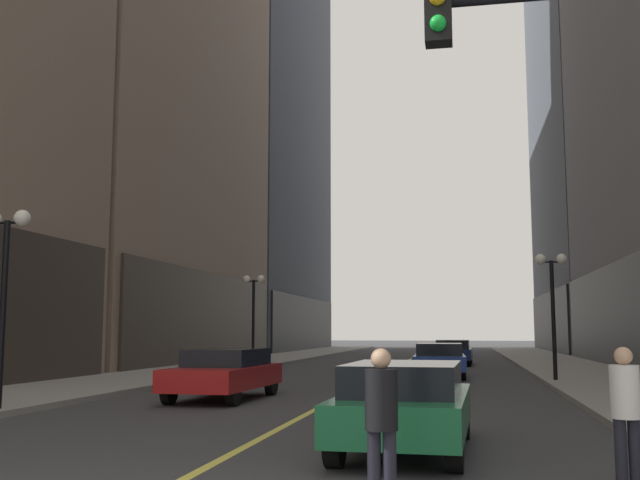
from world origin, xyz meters
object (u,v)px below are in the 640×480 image
at_px(car_green, 405,403).
at_px(street_lamp_left_far, 253,300).
at_px(car_navy, 453,351).
at_px(fire_hydrant_right, 636,398).
at_px(car_red, 225,372).
at_px(street_lamp_right_mid, 552,288).
at_px(pedestrian_in_black_coat, 381,415).
at_px(street_lamp_left_near, 5,263).
at_px(car_blue, 440,359).
at_px(pedestrian_in_white_shirt, 626,405).

distance_m(car_green, street_lamp_left_far, 24.56).
relative_size(car_navy, fire_hydrant_right, 5.47).
relative_size(car_red, street_lamp_right_mid, 1.04).
height_order(car_red, pedestrian_in_black_coat, pedestrian_in_black_coat).
height_order(pedestrian_in_black_coat, street_lamp_left_far, street_lamp_left_far).
bearing_deg(street_lamp_left_near, car_navy, 70.29).
xyz_separation_m(car_blue, car_navy, (0.38, 10.99, -0.00)).
bearing_deg(street_lamp_left_far, car_navy, 33.84).
bearing_deg(street_lamp_left_far, car_blue, -28.51).
distance_m(pedestrian_in_black_coat, fire_hydrant_right, 10.02).
bearing_deg(street_lamp_left_near, car_red, 51.89).
xyz_separation_m(car_red, pedestrian_in_white_shirt, (8.07, -9.72, 0.21)).
xyz_separation_m(car_blue, pedestrian_in_black_coat, (0.09, -21.54, 0.22)).
relative_size(pedestrian_in_white_shirt, street_lamp_left_near, 0.36).
bearing_deg(pedestrian_in_white_shirt, street_lamp_left_far, 115.14).
xyz_separation_m(pedestrian_in_black_coat, street_lamp_left_near, (-8.94, 6.77, 2.32)).
relative_size(car_green, pedestrian_in_black_coat, 2.75).
distance_m(car_blue, street_lamp_left_far, 10.38).
relative_size(car_navy, street_lamp_left_near, 0.99).
xyz_separation_m(car_navy, street_lamp_right_mid, (3.57, -13.82, 2.54)).
bearing_deg(car_blue, pedestrian_in_white_shirt, -82.08).
height_order(car_red, street_lamp_left_far, street_lamp_left_far).
bearing_deg(car_red, car_green, -55.22).
relative_size(car_blue, street_lamp_left_far, 0.99).
xyz_separation_m(pedestrian_in_white_shirt, fire_hydrant_right, (1.68, 7.42, -0.53)).
bearing_deg(car_blue, car_red, -117.33).
distance_m(street_lamp_left_far, street_lamp_right_mid, 14.91).
relative_size(car_green, car_red, 0.97).
height_order(car_blue, fire_hydrant_right, car_blue).
height_order(car_blue, pedestrian_in_black_coat, pedestrian_in_black_coat).
bearing_deg(car_green, pedestrian_in_black_coat, -89.49).
height_order(street_lamp_left_near, fire_hydrant_right, street_lamp_left_near).
xyz_separation_m(car_red, pedestrian_in_black_coat, (5.38, -11.30, 0.22)).
distance_m(pedestrian_in_white_shirt, street_lamp_right_mid, 17.32).
relative_size(car_green, street_lamp_left_far, 1.00).
xyz_separation_m(car_green, pedestrian_in_white_shirt, (2.72, -2.02, 0.21)).
bearing_deg(fire_hydrant_right, street_lamp_right_mid, 92.95).
height_order(pedestrian_in_black_coat, street_lamp_left_near, street_lamp_left_near).
distance_m(pedestrian_in_black_coat, street_lamp_left_far, 27.91).
distance_m(car_navy, fire_hydrant_right, 23.88).
xyz_separation_m(car_blue, fire_hydrant_right, (4.45, -12.54, -0.32)).
xyz_separation_m(car_green, pedestrian_in_black_coat, (0.03, -3.60, 0.22)).
relative_size(car_green, fire_hydrant_right, 5.55).
height_order(car_green, street_lamp_left_far, street_lamp_left_far).
bearing_deg(car_red, street_lamp_left_far, 103.29).
distance_m(pedestrian_in_white_shirt, street_lamp_left_far, 27.45).
relative_size(car_navy, pedestrian_in_black_coat, 2.71).
relative_size(car_blue, street_lamp_right_mid, 0.99).
relative_size(car_navy, street_lamp_right_mid, 0.99).
xyz_separation_m(car_green, street_lamp_right_mid, (3.90, 15.11, 2.54)).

